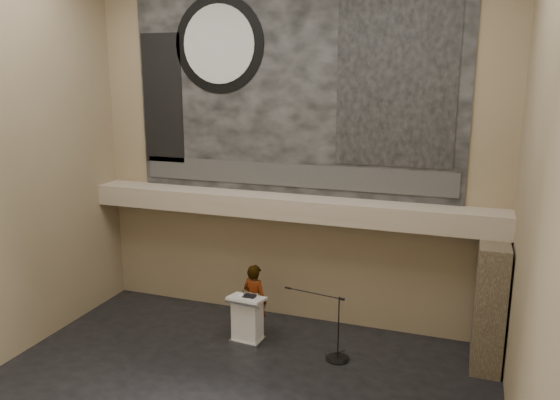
% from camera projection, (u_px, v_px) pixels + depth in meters
% --- Properties ---
extents(wall_back, '(10.00, 0.02, 8.50)m').
position_uv_depth(wall_back, '(291.00, 150.00, 12.98)').
color(wall_back, '#8A7557').
rests_on(wall_back, floor).
extents(wall_front, '(10.00, 0.02, 8.50)m').
position_uv_depth(wall_front, '(48.00, 250.00, 5.63)').
color(wall_front, '#8A7557').
rests_on(wall_front, floor).
extents(wall_right, '(0.02, 8.00, 8.50)m').
position_uv_depth(wall_right, '(539.00, 203.00, 7.68)').
color(wall_right, '#8A7557').
rests_on(wall_right, floor).
extents(soffit, '(10.00, 0.80, 0.50)m').
position_uv_depth(soffit, '(286.00, 207.00, 12.90)').
color(soffit, tan).
rests_on(soffit, wall_back).
extents(sprinkler_left, '(0.04, 0.04, 0.06)m').
position_uv_depth(sprinkler_left, '(224.00, 213.00, 13.44)').
color(sprinkler_left, '#B2893D').
rests_on(sprinkler_left, soffit).
extents(sprinkler_right, '(0.04, 0.04, 0.06)m').
position_uv_depth(sprinkler_right, '(364.00, 226.00, 12.31)').
color(sprinkler_right, '#B2893D').
rests_on(sprinkler_right, soffit).
extents(banner, '(8.00, 0.05, 5.00)m').
position_uv_depth(banner, '(291.00, 88.00, 12.62)').
color(banner, black).
rests_on(banner, wall_back).
extents(banner_text_strip, '(7.76, 0.02, 0.55)m').
position_uv_depth(banner_text_strip, '(290.00, 175.00, 13.05)').
color(banner_text_strip, '#313131').
rests_on(banner_text_strip, banner).
extents(banner_clock_rim, '(2.30, 0.02, 2.30)m').
position_uv_depth(banner_clock_rim, '(219.00, 44.00, 12.94)').
color(banner_clock_rim, black).
rests_on(banner_clock_rim, banner).
extents(banner_clock_face, '(1.84, 0.02, 1.84)m').
position_uv_depth(banner_clock_face, '(218.00, 44.00, 12.92)').
color(banner_clock_face, silver).
rests_on(banner_clock_face, banner).
extents(banner_building_print, '(2.60, 0.02, 3.60)m').
position_uv_depth(banner_building_print, '(396.00, 84.00, 11.79)').
color(banner_building_print, black).
rests_on(banner_building_print, banner).
extents(banner_brick_print, '(1.10, 0.02, 3.20)m').
position_uv_depth(banner_brick_print, '(163.00, 99.00, 13.75)').
color(banner_brick_print, black).
rests_on(banner_brick_print, banner).
extents(stone_pier, '(0.60, 1.40, 2.70)m').
position_uv_depth(stone_pier, '(490.00, 304.00, 11.35)').
color(stone_pier, '#423729').
rests_on(stone_pier, floor).
extents(lectern, '(0.83, 0.63, 1.14)m').
position_uv_depth(lectern, '(247.00, 319.00, 12.45)').
color(lectern, silver).
rests_on(lectern, floor).
extents(binder, '(0.28, 0.22, 0.04)m').
position_uv_depth(binder, '(249.00, 296.00, 12.32)').
color(binder, black).
rests_on(binder, lectern).
extents(papers, '(0.22, 0.30, 0.00)m').
position_uv_depth(papers, '(242.00, 296.00, 12.34)').
color(papers, white).
rests_on(papers, lectern).
extents(speaker_person, '(0.73, 0.58, 1.76)m').
position_uv_depth(speaker_person, '(255.00, 301.00, 12.66)').
color(speaker_person, white).
rests_on(speaker_person, floor).
extents(mic_stand, '(1.54, 0.52, 1.45)m').
position_uv_depth(mic_stand, '(336.00, 349.00, 11.76)').
color(mic_stand, black).
rests_on(mic_stand, floor).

